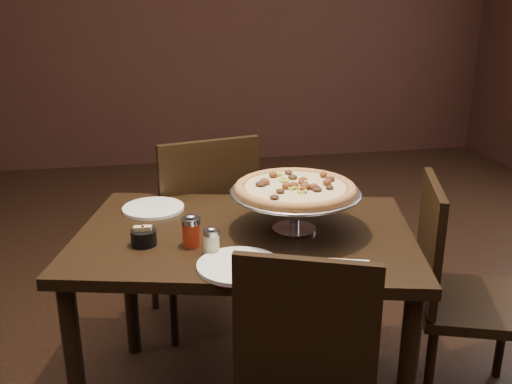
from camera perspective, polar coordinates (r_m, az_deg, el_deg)
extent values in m
cube|color=black|center=(5.49, -7.30, 17.30)|extent=(6.00, 0.02, 2.80)
cube|color=black|center=(2.05, -1.11, -4.48)|extent=(1.35, 1.06, 0.04)
cylinder|color=black|center=(2.06, -17.55, -17.32)|extent=(0.06, 0.06, 0.71)
cylinder|color=black|center=(2.60, -12.52, -8.72)|extent=(0.06, 0.06, 0.71)
cylinder|color=black|center=(2.55, 11.80, -9.32)|extent=(0.06, 0.06, 0.71)
cylinder|color=#AFAFB6|center=(2.06, 3.85, -3.71)|extent=(0.16, 0.16, 0.01)
cylinder|color=#AFAFB6|center=(2.03, 3.89, -1.97)|extent=(0.03, 0.03, 0.12)
cylinder|color=#AFAFB6|center=(2.01, 3.93, -0.22)|extent=(0.11, 0.11, 0.01)
cylinder|color=#97979C|center=(2.01, 3.93, -0.04)|extent=(0.45, 0.45, 0.01)
torus|color=#97979C|center=(2.01, 3.93, -0.01)|extent=(0.46, 0.46, 0.01)
cylinder|color=#AA6233|center=(2.01, 3.94, 0.23)|extent=(0.42, 0.42, 0.01)
torus|color=#AA6233|center=(2.01, 3.94, 0.36)|extent=(0.43, 0.43, 0.04)
cylinder|color=#D7BA76|center=(2.00, 3.95, 0.51)|extent=(0.36, 0.36, 0.01)
cylinder|color=#F7F2C0|center=(1.87, -4.46, -5.22)|extent=(0.05, 0.05, 0.07)
cylinder|color=#AFAFB6|center=(1.85, -4.49, -4.05)|extent=(0.05, 0.05, 0.02)
ellipsoid|color=#AFAFB6|center=(1.85, -4.50, -3.67)|extent=(0.03, 0.03, 0.01)
cylinder|color=maroon|center=(1.93, -6.49, -4.25)|extent=(0.06, 0.06, 0.08)
cylinder|color=#AFAFB6|center=(1.91, -6.55, -2.87)|extent=(0.06, 0.06, 0.02)
ellipsoid|color=#AFAFB6|center=(1.90, -6.56, -2.42)|extent=(0.03, 0.03, 0.01)
cylinder|color=black|center=(1.97, -11.16, -4.49)|extent=(0.09, 0.09, 0.05)
cube|color=tan|center=(1.96, -11.61, -4.19)|extent=(0.04, 0.03, 0.06)
cube|color=tan|center=(1.96, -10.85, -4.14)|extent=(0.04, 0.03, 0.06)
cube|color=white|center=(1.78, 9.29, -7.71)|extent=(0.16, 0.16, 0.01)
cylinder|color=white|center=(2.29, -10.23, -1.60)|extent=(0.24, 0.24, 0.01)
cylinder|color=white|center=(1.78, -1.71, -7.37)|extent=(0.26, 0.26, 0.01)
cone|color=#AFAFB6|center=(1.95, 3.59, -0.43)|extent=(0.17, 0.17, 0.00)
cylinder|color=black|center=(1.95, 3.60, -0.34)|extent=(0.11, 0.10, 0.02)
cube|color=black|center=(2.77, -5.88, -4.12)|extent=(0.54, 0.54, 0.04)
cube|color=black|center=(2.49, -4.61, -0.12)|extent=(0.45, 0.13, 0.47)
cylinder|color=black|center=(3.08, -3.57, -6.52)|extent=(0.04, 0.04, 0.44)
cylinder|color=black|center=(2.99, -10.20, -7.65)|extent=(0.04, 0.04, 0.44)
cylinder|color=black|center=(2.78, -0.88, -9.49)|extent=(0.04, 0.04, 0.44)
cylinder|color=black|center=(2.67, -8.23, -10.91)|extent=(0.04, 0.04, 0.44)
cube|color=black|center=(1.64, 4.94, -13.45)|extent=(0.39, 0.18, 0.43)
cube|color=black|center=(2.37, 21.04, -10.39)|extent=(0.54, 0.54, 0.04)
cube|color=black|center=(2.22, 16.97, -4.63)|extent=(0.17, 0.41, 0.44)
cylinder|color=black|center=(2.66, 23.40, -12.90)|extent=(0.04, 0.04, 0.41)
cylinder|color=black|center=(2.31, 16.89, -17.30)|extent=(0.04, 0.04, 0.41)
cylinder|color=black|center=(2.59, 15.90, -12.88)|extent=(0.04, 0.04, 0.41)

